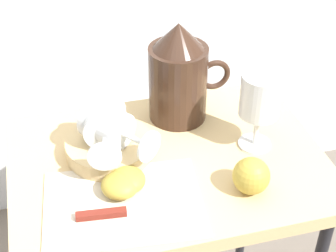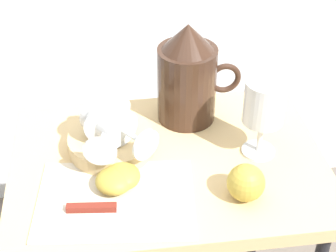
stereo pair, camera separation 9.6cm
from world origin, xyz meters
name	(u,v)px [view 1 (the left image)]	position (x,y,z in m)	size (l,w,h in m)	color
table	(168,186)	(0.00, 0.00, 0.59)	(0.60, 0.43, 0.66)	tan
linen_napkin	(124,204)	(-0.10, -0.10, 0.66)	(0.27, 0.19, 0.00)	beige
basket_tray	(109,148)	(-0.10, 0.04, 0.68)	(0.17, 0.17, 0.04)	tan
pitcher	(178,81)	(0.06, 0.13, 0.75)	(0.17, 0.12, 0.21)	#382319
wine_glass_upright	(260,99)	(0.18, 0.00, 0.77)	(0.08, 0.08, 0.16)	silver
wine_glass_tipped_near	(105,123)	(-0.11, 0.04, 0.74)	(0.09, 0.15, 0.08)	silver
wine_glass_tipped_far	(108,126)	(-0.10, 0.04, 0.73)	(0.14, 0.16, 0.07)	silver
apple_half_left	(120,185)	(-0.10, -0.07, 0.68)	(0.07, 0.07, 0.04)	#B29938
apple_half_right	(127,180)	(-0.09, -0.06, 0.68)	(0.07, 0.07, 0.04)	#B29938
apple_whole	(251,176)	(0.12, -0.12, 0.70)	(0.07, 0.07, 0.07)	#B29938
knife	(120,213)	(-0.12, -0.12, 0.67)	(0.21, 0.04, 0.01)	silver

